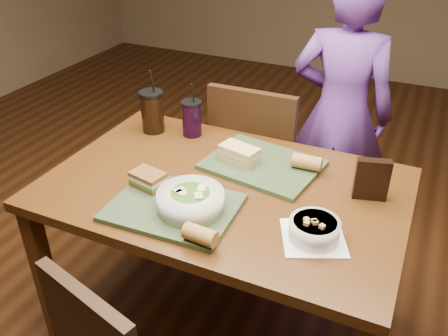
{
  "coord_description": "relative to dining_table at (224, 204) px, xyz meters",
  "views": [
    {
      "loc": [
        0.61,
        -1.33,
        1.69
      ],
      "look_at": [
        0.0,
        0.0,
        0.82
      ],
      "focal_mm": 38.0,
      "sensor_mm": 36.0,
      "label": 1
    }
  ],
  "objects": [
    {
      "name": "baguette_far",
      "position": [
        0.25,
        0.21,
        0.14
      ],
      "size": [
        0.11,
        0.06,
        0.06
      ],
      "primitive_type": "cylinder",
      "rotation": [
        0.0,
        1.57,
        0.05
      ],
      "color": "#AD7533",
      "rests_on": "tray_far"
    },
    {
      "name": "chip_bag",
      "position": [
        0.5,
        0.13,
        0.17
      ],
      "size": [
        0.12,
        0.06,
        0.15
      ],
      "primitive_type": "cube",
      "rotation": [
        0.0,
        0.0,
        0.26
      ],
      "color": "black",
      "rests_on": "dining_table"
    },
    {
      "name": "ground",
      "position": [
        0.0,
        0.0,
        -0.66
      ],
      "size": [
        6.0,
        6.0,
        0.0
      ],
      "primitive_type": "plane",
      "color": "#381C0B",
      "rests_on": "ground"
    },
    {
      "name": "salad_bowl",
      "position": [
        -0.03,
        -0.21,
        0.15
      ],
      "size": [
        0.22,
        0.22,
        0.07
      ],
      "color": "silver",
      "rests_on": "tray_near"
    },
    {
      "name": "cup_berry",
      "position": [
        -0.3,
        0.31,
        0.17
      ],
      "size": [
        0.09,
        0.09,
        0.24
      ],
      "color": "black",
      "rests_on": "dining_table"
    },
    {
      "name": "sandwich_far",
      "position": [
        -0.01,
        0.16,
        0.14
      ],
      "size": [
        0.17,
        0.12,
        0.06
      ],
      "color": "tan",
      "rests_on": "tray_far"
    },
    {
      "name": "cup_cola",
      "position": [
        -0.47,
        0.27,
        0.18
      ],
      "size": [
        0.11,
        0.11,
        0.29
      ],
      "color": "black",
      "rests_on": "dining_table"
    },
    {
      "name": "diner",
      "position": [
        0.23,
        0.9,
        0.05
      ],
      "size": [
        0.53,
        0.36,
        1.41
      ],
      "primitive_type": "imported",
      "rotation": [
        0.0,
        0.0,
        3.18
      ],
      "color": "#5E3187",
      "rests_on": "ground"
    },
    {
      "name": "soup_bowl",
      "position": [
        0.38,
        -0.16,
        0.13
      ],
      "size": [
        0.25,
        0.25,
        0.08
      ],
      "color": "white",
      "rests_on": "dining_table"
    },
    {
      "name": "chair_far",
      "position": [
        -0.07,
        0.55,
        -0.14
      ],
      "size": [
        0.41,
        0.41,
        0.94
      ],
      "color": "black",
      "rests_on": "ground"
    },
    {
      "name": "baguette_near",
      "position": [
        0.08,
        -0.35,
        0.13
      ],
      "size": [
        0.11,
        0.06,
        0.05
      ],
      "primitive_type": "cylinder",
      "rotation": [
        0.0,
        1.57,
        -0.09
      ],
      "color": "#AD7533",
      "rests_on": "tray_near"
    },
    {
      "name": "dining_table",
      "position": [
        0.0,
        0.0,
        0.0
      ],
      "size": [
        1.3,
        0.85,
        0.75
      ],
      "color": "#46260E",
      "rests_on": "ground"
    },
    {
      "name": "tray_far",
      "position": [
        0.08,
        0.18,
        0.1
      ],
      "size": [
        0.46,
        0.38,
        0.02
      ],
      "primitive_type": "cube",
      "rotation": [
        0.0,
        0.0,
        -0.15
      ],
      "color": "#304227",
      "rests_on": "dining_table"
    },
    {
      "name": "sandwich_near",
      "position": [
        -0.23,
        -0.15,
        0.14
      ],
      "size": [
        0.13,
        0.1,
        0.06
      ],
      "color": "#593819",
      "rests_on": "tray_near"
    },
    {
      "name": "tray_near",
      "position": [
        -0.09,
        -0.21,
        0.1
      ],
      "size": [
        0.43,
        0.34,
        0.02
      ],
      "primitive_type": "cube",
      "rotation": [
        0.0,
        0.0,
        0.04
      ],
      "color": "#304227",
      "rests_on": "dining_table"
    }
  ]
}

